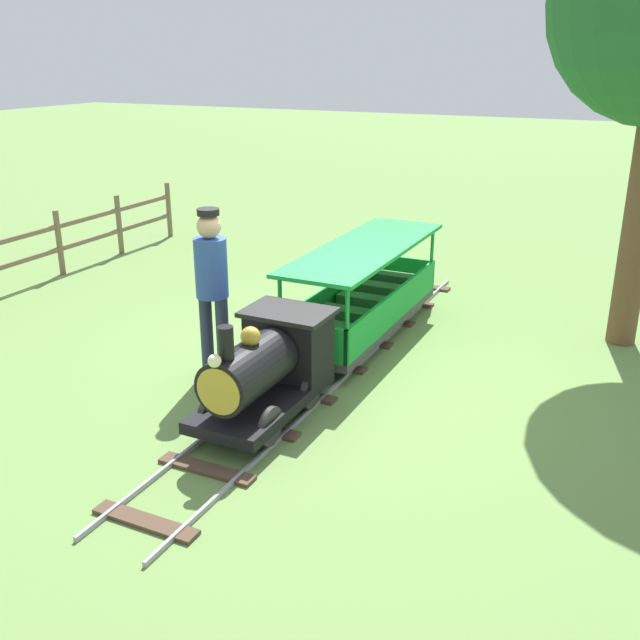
{
  "coord_description": "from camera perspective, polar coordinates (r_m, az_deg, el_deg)",
  "views": [
    {
      "loc": [
        -2.78,
        5.87,
        2.92
      ],
      "look_at": [
        0.0,
        0.12,
        0.55
      ],
      "focal_mm": 40.66,
      "sensor_mm": 36.0,
      "label": 1
    }
  ],
  "objects": [
    {
      "name": "track",
      "position": [
        7.18,
        0.7,
        -3.49
      ],
      "size": [
        0.79,
        6.4,
        0.04
      ],
      "color": "gray",
      "rests_on": "ground_plane"
    },
    {
      "name": "ground_plane",
      "position": [
        7.13,
        0.44,
        -3.84
      ],
      "size": [
        60.0,
        60.0,
        0.0
      ],
      "primitive_type": "plane",
      "color": "#608442"
    },
    {
      "name": "conductor_person",
      "position": [
        6.71,
        -8.51,
        3.1
      ],
      "size": [
        0.3,
        0.3,
        1.62
      ],
      "color": "#282D47",
      "rests_on": "ground_plane"
    },
    {
      "name": "passenger_car",
      "position": [
        7.81,
        3.52,
        1.63
      ],
      "size": [
        0.85,
        2.7,
        0.97
      ],
      "color": "#3F3F3F",
      "rests_on": "ground_plane"
    },
    {
      "name": "locomotive",
      "position": [
        6.02,
        -4.15,
        -3.59
      ],
      "size": [
        0.75,
        1.45,
        0.99
      ],
      "color": "black",
      "rests_on": "ground_plane"
    }
  ]
}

